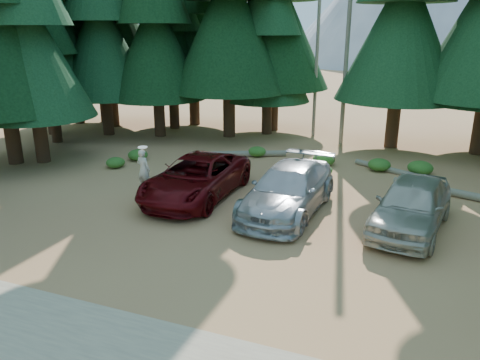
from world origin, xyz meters
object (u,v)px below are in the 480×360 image
at_px(silver_minivan_right, 412,205).
at_px(log_left, 245,154).
at_px(red_pickup, 196,177).
at_px(frisbee_player, 143,169).
at_px(silver_minivan_center, 288,190).
at_px(log_right, 455,193).
at_px(log_mid, 385,168).

bearing_deg(silver_minivan_right, log_left, 150.68).
height_order(red_pickup, frisbee_player, frisbee_player).
bearing_deg(silver_minivan_center, red_pickup, -179.63).
xyz_separation_m(red_pickup, silver_minivan_right, (8.16, -0.22, 0.06)).
relative_size(silver_minivan_right, log_left, 1.19).
relative_size(red_pickup, log_left, 1.37).
bearing_deg(log_left, log_right, -38.72).
bearing_deg(red_pickup, log_right, 21.60).
bearing_deg(silver_minivan_center, log_left, 125.42).
relative_size(silver_minivan_right, frisbee_player, 3.13).
height_order(red_pickup, log_left, red_pickup).
bearing_deg(log_right, silver_minivan_right, -93.47).
bearing_deg(log_right, red_pickup, -140.55).
distance_m(silver_minivan_right, frisbee_player, 9.82).
distance_m(frisbee_player, log_right, 12.54).
relative_size(log_left, log_mid, 1.35).
height_order(log_mid, log_right, log_right).
distance_m(silver_minivan_center, log_left, 8.02).
height_order(silver_minivan_center, log_right, silver_minivan_center).
height_order(silver_minivan_center, log_mid, silver_minivan_center).
bearing_deg(frisbee_player, log_mid, -128.11).
xyz_separation_m(red_pickup, log_mid, (6.79, 6.51, -0.70)).
bearing_deg(silver_minivan_center, log_right, 37.63).
relative_size(silver_minivan_right, log_mid, 1.61).
xyz_separation_m(frisbee_player, log_mid, (8.37, 7.85, -1.26)).
bearing_deg(log_right, silver_minivan_center, -127.65).
distance_m(red_pickup, silver_minivan_right, 8.17).
bearing_deg(frisbee_player, log_left, -89.72).
bearing_deg(silver_minivan_center, frisbee_player, -165.01).
height_order(silver_minivan_center, log_left, silver_minivan_center).
bearing_deg(log_left, silver_minivan_right, -62.22).
height_order(log_left, log_mid, log_left).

